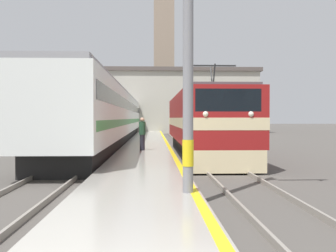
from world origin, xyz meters
The scene contains 9 objects.
ground_plane centered at (0.00, 30.00, 0.00)m, with size 200.00×200.00×0.00m, color #514C47.
platform centered at (0.00, 25.00, 0.17)m, with size 2.94×140.00×0.34m.
rail_track_near centered at (3.00, 25.00, 0.03)m, with size 2.83×140.00×0.16m.
rail_track_far centered at (-2.84, 25.00, 0.03)m, with size 2.83×140.00×0.16m.
locomotive_train centered at (3.00, 17.55, 1.74)m, with size 2.92×14.45×4.35m.
passenger_train centered at (-2.84, 35.97, 2.15)m, with size 2.92×54.80×4.00m.
person_on_platform centered at (-0.18, 17.40, 1.24)m, with size 0.34×0.34×1.72m.
clock_tower centered at (2.19, 62.28, 15.27)m, with size 4.15×4.15×29.07m.
station_building centered at (0.66, 50.00, 4.30)m, with size 27.60×6.71×8.55m.
Camera 1 is at (0.38, -3.15, 2.03)m, focal length 42.00 mm.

